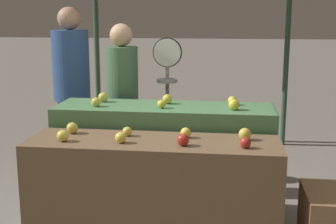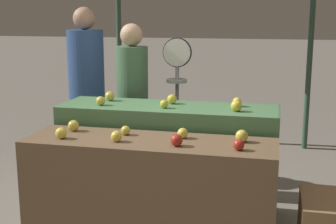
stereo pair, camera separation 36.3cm
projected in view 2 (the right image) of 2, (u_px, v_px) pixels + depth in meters
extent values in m
cylinder|color=#33513D|center=(119.00, 42.00, 6.46)|extent=(0.07, 0.07, 2.70)
cylinder|color=#33513D|center=(310.00, 45.00, 5.89)|extent=(0.07, 0.07, 2.70)
cube|color=brown|center=(150.00, 194.00, 3.49)|extent=(1.84, 0.55, 0.84)
cube|color=#4C7A4C|center=(168.00, 161.00, 4.04)|extent=(1.84, 0.55, 0.98)
sphere|color=yellow|center=(61.00, 133.00, 3.43)|extent=(0.08, 0.08, 0.08)
sphere|color=yellow|center=(116.00, 136.00, 3.35)|extent=(0.08, 0.08, 0.08)
sphere|color=#AD281E|center=(177.00, 140.00, 3.23)|extent=(0.09, 0.09, 0.09)
sphere|color=#AD281E|center=(239.00, 145.00, 3.13)|extent=(0.08, 0.08, 0.08)
sphere|color=gold|center=(73.00, 126.00, 3.65)|extent=(0.09, 0.09, 0.09)
sphere|color=gold|center=(126.00, 130.00, 3.53)|extent=(0.07, 0.07, 0.07)
sphere|color=yellow|center=(183.00, 133.00, 3.44)|extent=(0.08, 0.08, 0.08)
sphere|color=gold|center=(242.00, 136.00, 3.33)|extent=(0.09, 0.09, 0.09)
sphere|color=gold|center=(101.00, 101.00, 3.96)|extent=(0.08, 0.08, 0.08)
sphere|color=gold|center=(164.00, 104.00, 3.84)|extent=(0.07, 0.07, 0.07)
sphere|color=gold|center=(236.00, 106.00, 3.71)|extent=(0.09, 0.09, 0.09)
sphere|color=gold|center=(110.00, 96.00, 4.16)|extent=(0.08, 0.08, 0.08)
sphere|color=gold|center=(172.00, 99.00, 4.02)|extent=(0.08, 0.08, 0.08)
sphere|color=yellow|center=(237.00, 102.00, 3.91)|extent=(0.08, 0.08, 0.08)
cylinder|color=#99999E|center=(177.00, 121.00, 4.61)|extent=(0.04, 0.04, 1.40)
cylinder|color=black|center=(177.00, 52.00, 4.46)|extent=(0.28, 0.01, 0.28)
cylinder|color=silver|center=(177.00, 53.00, 4.45)|extent=(0.26, 0.02, 0.26)
cylinder|color=#99999E|center=(177.00, 74.00, 4.49)|extent=(0.01, 0.01, 0.14)
cylinder|color=#99999E|center=(177.00, 81.00, 4.50)|extent=(0.20, 0.20, 0.03)
cube|color=#2D2D38|center=(133.00, 151.00, 4.69)|extent=(0.24, 0.14, 0.77)
cylinder|color=#476B4C|center=(132.00, 81.00, 4.54)|extent=(0.32, 0.32, 0.67)
sphere|color=tan|center=(131.00, 35.00, 4.45)|extent=(0.22, 0.22, 0.22)
cube|color=#2D2D38|center=(89.00, 136.00, 5.15)|extent=(0.34, 0.29, 0.84)
cylinder|color=#2D4C84|center=(86.00, 64.00, 4.99)|extent=(0.52, 0.52, 0.73)
sphere|color=tan|center=(84.00, 18.00, 4.89)|extent=(0.24, 0.24, 0.24)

